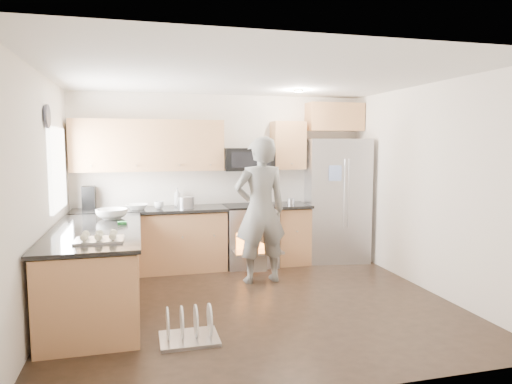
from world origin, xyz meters
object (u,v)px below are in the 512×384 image
object	(u,v)px
person	(260,210)
dish_rack	(189,331)
refrigerator	(336,200)
stove_range	(250,221)

from	to	relation	value
person	dish_rack	distance (m)	2.18
refrigerator	person	world-z (taller)	person
person	dish_rack	size ratio (longest dim) A/B	3.55
person	dish_rack	world-z (taller)	person
stove_range	person	bearing A→B (deg)	-94.30
stove_range	dish_rack	world-z (taller)	stove_range
stove_range	person	world-z (taller)	person
stove_range	refrigerator	bearing A→B (deg)	0.30
dish_rack	stove_range	bearing A→B (deg)	64.33
refrigerator	stove_range	bearing A→B (deg)	-169.70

